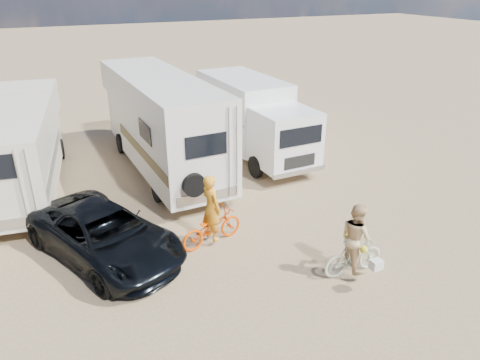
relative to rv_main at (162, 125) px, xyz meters
name	(u,v)px	position (x,y,z in m)	size (l,w,h in m)	color
ground	(233,251)	(0.04, -6.59, -1.85)	(140.00, 140.00, 0.00)	#A0855F
rv_main	(162,125)	(0.00, 0.00, 0.00)	(2.43, 8.88, 3.69)	silver
rv_left	(16,148)	(-5.17, 0.53, -0.33)	(2.64, 8.58, 3.02)	beige
box_truck	(254,120)	(3.92, -0.12, -0.26)	(2.32, 6.97, 3.16)	white
dark_suv	(104,234)	(-3.19, -5.36, -1.15)	(2.32, 5.03, 1.40)	black
bike_man	(212,227)	(-0.32, -5.95, -1.33)	(0.68, 1.96, 1.03)	#E64700
bike_woman	(354,256)	(2.44, -8.82, -1.33)	(0.48, 1.70, 1.02)	beige
rider_man	(211,213)	(-0.32, -5.95, -0.87)	(0.71, 0.47, 1.95)	orange
rider_woman	(355,243)	(2.44, -8.82, -0.94)	(0.88, 0.69, 1.81)	#D4B27C
bike_parked	(294,159)	(4.60, -2.30, -1.35)	(0.66, 1.89, 0.99)	black
cooler	(200,182)	(0.67, -2.32, -1.60)	(0.61, 0.44, 0.49)	#29528F
crate	(224,174)	(1.78, -1.87, -1.68)	(0.41, 0.41, 0.33)	olive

